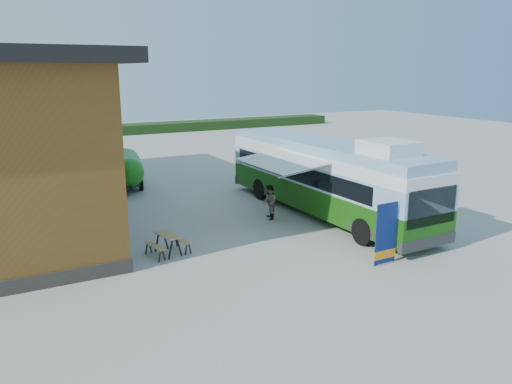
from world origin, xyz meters
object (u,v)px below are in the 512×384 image
bus (325,175)px  slurry_tanker (128,167)px  picnic_table (168,239)px  person_b (269,202)px  banner (386,239)px  person_a (94,185)px

bus → slurry_tanker: bus is taller
picnic_table → person_b: (5.63, 2.15, 0.22)m
bus → banner: bus is taller
picnic_table → person_b: bearing=9.5°
picnic_table → slurry_tanker: slurry_tanker is taller
banner → person_b: size_ratio=1.41×
person_a → slurry_tanker: slurry_tanker is taller
picnic_table → person_a: bearing=83.9°
banner → person_a: (-7.42, 14.20, -0.08)m
bus → person_a: (-9.25, 7.92, -1.09)m
bus → slurry_tanker: (-6.85, 10.15, -0.77)m
bus → person_b: 3.00m
person_b → slurry_tanker: bearing=-139.0°
picnic_table → person_a: 9.63m
person_a → slurry_tanker: (2.40, 2.23, 0.32)m
picnic_table → banner: bearing=-46.6°
bus → banner: size_ratio=5.84×
banner → picnic_table: size_ratio=1.44×
picnic_table → slurry_tanker: bearing=71.3°
person_a → person_b: bearing=-82.2°
banner → person_a: 16.02m
banner → picnic_table: 8.00m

